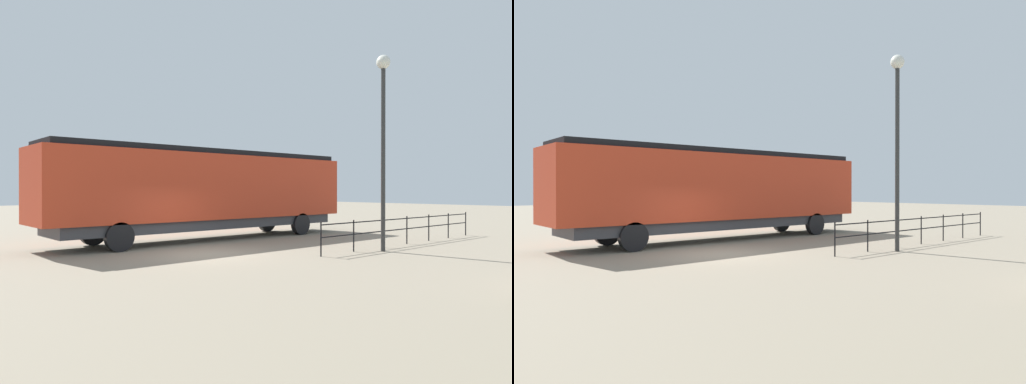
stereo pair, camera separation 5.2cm
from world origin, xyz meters
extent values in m
plane|color=gray|center=(0.00, 0.00, 0.00)|extent=(120.00, 120.00, 0.00)
cube|color=red|center=(-3.82, 2.82, 2.44)|extent=(2.86, 15.25, 2.87)
cube|color=black|center=(-3.82, 9.01, 2.01)|extent=(2.75, 2.87, 2.01)
cube|color=black|center=(-3.82, 2.82, 3.99)|extent=(2.57, 14.64, 0.24)
cube|color=#38383D|center=(-3.82, 2.82, 0.78)|extent=(2.57, 14.03, 0.45)
cylinder|color=black|center=(-5.10, 7.70, 0.55)|extent=(0.30, 1.10, 1.10)
cylinder|color=black|center=(-2.54, 7.70, 0.55)|extent=(0.30, 1.10, 1.10)
cylinder|color=black|center=(-5.10, -2.05, 0.55)|extent=(0.30, 1.10, 1.10)
cylinder|color=black|center=(-2.54, -2.05, 0.55)|extent=(0.30, 1.10, 1.10)
cylinder|color=#2D2D2D|center=(3.84, 5.41, 3.45)|extent=(0.16, 0.16, 6.91)
sphere|color=silver|center=(3.84, 5.41, 7.06)|extent=(0.52, 0.52, 0.52)
cube|color=black|center=(3.18, 8.19, 1.09)|extent=(0.04, 11.04, 0.04)
cube|color=black|center=(3.18, 8.19, 0.65)|extent=(0.04, 11.04, 0.04)
cylinder|color=black|center=(3.18, 2.67, 0.59)|extent=(0.05, 0.05, 1.18)
cylinder|color=black|center=(3.18, 4.51, 0.59)|extent=(0.05, 0.05, 1.18)
cylinder|color=black|center=(3.18, 6.35, 0.59)|extent=(0.05, 0.05, 1.18)
cylinder|color=black|center=(3.18, 8.19, 0.59)|extent=(0.05, 0.05, 1.18)
cylinder|color=black|center=(3.18, 10.03, 0.59)|extent=(0.05, 0.05, 1.18)
cylinder|color=black|center=(3.18, 11.87, 0.59)|extent=(0.05, 0.05, 1.18)
cylinder|color=black|center=(3.18, 13.71, 0.59)|extent=(0.05, 0.05, 1.18)
camera|label=1|loc=(13.54, -9.33, 2.30)|focal=32.02mm
camera|label=2|loc=(13.57, -9.29, 2.30)|focal=32.02mm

